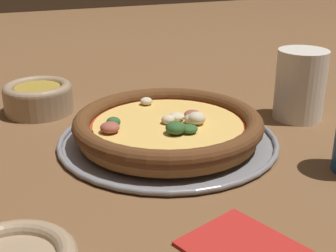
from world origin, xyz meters
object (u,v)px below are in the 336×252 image
(pizza, at_px, (168,125))
(bowl_near, at_px, (38,97))
(napkin, at_px, (252,252))
(pizza_tray, at_px, (168,140))
(drinking_cup, at_px, (300,85))

(pizza, xyz_separation_m, bowl_near, (-0.22, -0.16, 0.00))
(pizza, xyz_separation_m, napkin, (0.28, -0.03, -0.02))
(pizza_tray, relative_size, napkin, 2.18)
(pizza_tray, bearing_deg, napkin, -6.30)
(drinking_cup, height_order, napkin, drinking_cup)
(bowl_near, xyz_separation_m, drinking_cup, (0.20, 0.41, 0.03))
(pizza_tray, height_order, bowl_near, bowl_near)
(drinking_cup, xyz_separation_m, napkin, (0.29, -0.28, -0.06))
(pizza_tray, xyz_separation_m, drinking_cup, (-0.01, 0.25, 0.05))
(drinking_cup, distance_m, napkin, 0.41)
(bowl_near, xyz_separation_m, napkin, (0.50, 0.13, -0.02))
(pizza, height_order, drinking_cup, drinking_cup)
(napkin, bearing_deg, drinking_cup, 136.58)
(pizza_tray, bearing_deg, bowl_near, -143.73)
(pizza_tray, xyz_separation_m, napkin, (0.28, -0.03, -0.00))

